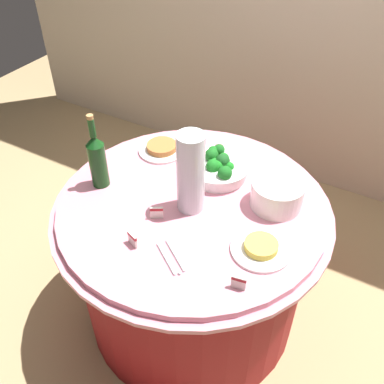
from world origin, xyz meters
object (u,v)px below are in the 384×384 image
broccoli_bowl (218,167)px  label_placard_mid (157,212)px  decorative_fruit_vase (191,177)px  food_plate_fried_egg (261,248)px  label_placard_front (132,239)px  food_plate_peanuts (162,148)px  label_placard_rear (239,282)px  wine_bottle (97,159)px  plate_stack (277,194)px  serving_tongs (171,259)px

broccoli_bowl → label_placard_mid: 0.37m
decorative_fruit_vase → food_plate_fried_egg: decorative_fruit_vase is taller
label_placard_front → decorative_fruit_vase: bearing=74.3°
food_plate_peanuts → label_placard_rear: bearing=-40.0°
food_plate_peanuts → wine_bottle: bearing=-105.9°
food_plate_fried_egg → wine_bottle: bearing=178.5°
label_placard_mid → label_placard_rear: 0.45m
decorative_fruit_vase → food_plate_peanuts: 0.43m
wine_bottle → label_placard_mid: wine_bottle is taller
wine_bottle → food_plate_fried_egg: wine_bottle is taller
plate_stack → food_plate_peanuts: plate_stack is taller
serving_tongs → label_placard_mid: label_placard_mid is taller
broccoli_bowl → serving_tongs: broccoli_bowl is taller
label_placard_rear → broccoli_bowl: bearing=123.4°
food_plate_peanuts → label_placard_rear: (0.65, -0.54, 0.02)m
wine_bottle → label_placard_rear: size_ratio=6.11×
food_plate_peanuts → label_placard_rear: label_placard_rear is taller
label_placard_mid → food_plate_peanuts: bearing=120.2°
decorative_fruit_vase → serving_tongs: size_ratio=2.18×
label_placard_front → label_placard_rear: (0.42, 0.01, 0.00)m
wine_bottle → serving_tongs: (0.48, -0.21, -0.12)m
broccoli_bowl → label_placard_rear: bearing=-56.6°
plate_stack → label_placard_mid: plate_stack is taller
serving_tongs → label_placard_front: (-0.16, -0.01, 0.03)m
decorative_fruit_vase → label_placard_rear: size_ratio=6.18×
serving_tongs → food_plate_fried_egg: size_ratio=0.71×
decorative_fruit_vase → food_plate_peanuts: (-0.31, 0.27, -0.14)m
food_plate_peanuts → label_placard_rear: 0.85m
food_plate_fried_egg → label_placard_front: bearing=-154.0°
decorative_fruit_vase → broccoli_bowl: bearing=90.1°
plate_stack → label_placard_mid: 0.48m
broccoli_bowl → food_plate_fried_egg: size_ratio=1.27×
serving_tongs → broccoli_bowl: bearing=98.7°
label_placard_rear → wine_bottle: bearing=164.2°
plate_stack → serving_tongs: 0.51m
broccoli_bowl → food_plate_fried_egg: broccoli_bowl is taller
serving_tongs → food_plate_fried_egg: food_plate_fried_egg is taller
label_placard_mid → plate_stack: bearing=39.0°
broccoli_bowl → serving_tongs: size_ratio=1.79×
label_placard_front → label_placard_mid: (-0.00, 0.16, 0.00)m
serving_tongs → food_plate_peanuts: bearing=125.4°
label_placard_front → label_placard_mid: 0.16m
food_plate_fried_egg → label_placard_mid: label_placard_mid is taller
serving_tongs → label_placard_front: label_placard_front is taller
broccoli_bowl → plate_stack: (0.29, -0.06, 0.01)m
label_placard_mid → decorative_fruit_vase: bearing=56.5°
label_placard_rear → plate_stack: bearing=95.5°
decorative_fruit_vase → label_placard_mid: 0.19m
broccoli_bowl → food_plate_peanuts: size_ratio=1.27×
plate_stack → decorative_fruit_vase: (-0.29, -0.18, 0.10)m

